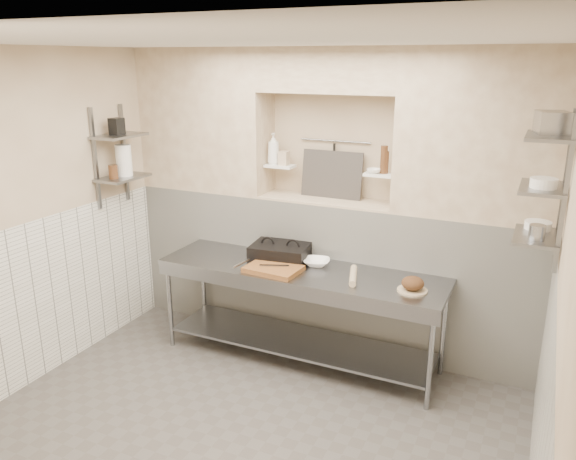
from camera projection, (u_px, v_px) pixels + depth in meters
The scene contains 48 objects.
floor at pixel (240, 439), 4.22m from camera, with size 4.00×3.90×0.10m, color #484440.
ceiling at pixel (227, 32), 3.37m from camera, with size 4.00×3.90×0.10m, color silver.
wall_left at pixel (19, 223), 4.63m from camera, with size 0.10×3.90×2.80m, color beige.
wall_right at pixel (569, 314), 2.97m from camera, with size 0.10×3.90×2.80m, color beige.
wall_back at pixel (337, 196), 5.53m from camera, with size 4.00×0.10×2.80m, color beige.
backwall_lower at pixel (326, 270), 5.52m from camera, with size 4.00×0.40×1.40m, color white.
alcove_sill at pixel (327, 200), 5.31m from camera, with size 1.30×0.40×0.02m, color beige.
backwall_pillar_left at pixel (206, 120), 5.65m from camera, with size 1.35×0.40×1.40m, color beige.
backwall_pillar_right at pixel (481, 135), 4.57m from camera, with size 1.35×0.40×1.40m, color beige.
backwall_header at pixel (330, 70), 4.96m from camera, with size 1.30×0.40×0.40m, color beige.
wainscot_left at pixel (35, 302), 4.81m from camera, with size 0.02×3.90×1.40m, color white.
wainscot_right at pixel (540, 424), 3.20m from camera, with size 0.02×3.90×1.40m, color white.
alcove_shelf_left at pixel (280, 166), 5.43m from camera, with size 0.28×0.16×0.03m, color white.
alcove_shelf_right at pixel (380, 175), 5.02m from camera, with size 0.28×0.16×0.03m, color white.
utensil_rail at pixel (335, 141), 5.30m from camera, with size 0.02×0.02×0.70m, color gray.
hanging_steel at pixel (334, 159), 5.33m from camera, with size 0.02×0.02×0.30m, color black.
splash_panel at pixel (332, 175), 5.33m from camera, with size 0.60×0.02×0.45m, color #383330.
shelf_rail_left_a at pixel (124, 153), 5.56m from camera, with size 0.03×0.03×0.95m, color slate.
shelf_rail_left_b at pixel (95, 159), 5.22m from camera, with size 0.03×0.03×0.95m, color slate.
wall_shelf_left_lower at pixel (123, 178), 5.39m from camera, with size 0.30×0.50×0.03m, color slate.
wall_shelf_left_upper at pixel (119, 136), 5.28m from camera, with size 0.30×0.50×0.03m, color slate.
shelf_rail_right_a at pixel (565, 184), 3.95m from camera, with size 0.03×0.03×1.05m, color slate.
shelf_rail_right_b at pixel (565, 196), 3.60m from camera, with size 0.03×0.03×1.05m, color slate.
wall_shelf_right_lower at pixel (536, 237), 3.94m from camera, with size 0.30×0.50×0.03m, color slate.
wall_shelf_right_mid at pixel (543, 188), 3.83m from camera, with size 0.30×0.50×0.03m, color slate.
wall_shelf_right_upper at pixel (550, 137), 3.73m from camera, with size 0.30×0.50×0.03m, color slate.
prep_table at pixel (300, 296), 5.06m from camera, with size 2.60×0.70×0.90m.
panini_press at pixel (280, 252), 5.22m from camera, with size 0.57×0.44×0.14m.
cutting_board at pixel (273, 269), 4.94m from camera, with size 0.47×0.33×0.04m, color brown.
knife_blade at pixel (274, 265), 4.95m from camera, with size 0.26×0.03×0.01m, color gray.
tongs at pixel (241, 263), 4.98m from camera, with size 0.02×0.02×0.25m, color gray.
mixing_bowl at pixel (317, 262), 5.08m from camera, with size 0.24×0.24×0.06m, color white.
rolling_pin at pixel (353, 276), 4.77m from camera, with size 0.06×0.06×0.39m, color tan.
bread_board at pixel (412, 290), 4.52m from camera, with size 0.24×0.24×0.01m, color tan.
bread_loaf at pixel (413, 283), 4.51m from camera, with size 0.18×0.18×0.11m, color #4C2D19.
bottle_soap at pixel (274, 149), 5.41m from camera, with size 0.12×0.12×0.30m, color white.
jar_alcove at pixel (284, 158), 5.39m from camera, with size 0.09×0.09×0.13m, color beige.
bowl_alcove at pixel (374, 171), 5.02m from camera, with size 0.13×0.13×0.04m, color white.
condiment_a at pixel (386, 162), 4.98m from camera, with size 0.05×0.05×0.20m, color #482A15.
condiment_b at pixel (384, 160), 4.98m from camera, with size 0.06×0.06×0.25m, color #482A15.
condiment_c at pixel (396, 168), 4.97m from camera, with size 0.07×0.07×0.12m, color white.
jug_left at pixel (124, 160), 5.37m from camera, with size 0.15×0.15×0.30m, color white.
jar_left at pixel (113, 172), 5.26m from camera, with size 0.09×0.09×0.13m, color #482A15.
box_left_upper at pixel (117, 126), 5.23m from camera, with size 0.11×0.11×0.15m, color black.
bowl_right at pixel (538, 225), 4.06m from camera, with size 0.19×0.19×0.06m, color white.
canister_right at pixel (537, 233), 3.81m from camera, with size 0.11×0.11×0.11m, color gray.
bowl_right_mid at pixel (544, 183), 3.77m from camera, with size 0.18×0.18×0.07m, color white.
basket_right at pixel (552, 123), 3.75m from camera, with size 0.19×0.24×0.15m, color gray.
Camera 1 is at (1.84, -3.08, 2.70)m, focal length 35.00 mm.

